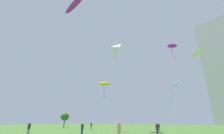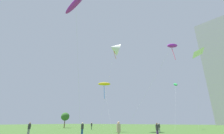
% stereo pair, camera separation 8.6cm
% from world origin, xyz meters
% --- Properties ---
extents(person_standing_0, '(0.40, 0.40, 1.80)m').
position_xyz_m(person_standing_0, '(-2.05, 7.34, 1.04)').
color(person_standing_0, '#1E478C').
rests_on(person_standing_0, ground).
extents(person_standing_1, '(0.37, 0.37, 1.67)m').
position_xyz_m(person_standing_1, '(4.79, 22.34, 0.96)').
color(person_standing_1, gray).
rests_on(person_standing_1, ground).
extents(person_standing_2, '(0.38, 0.38, 1.73)m').
position_xyz_m(person_standing_2, '(7.85, 11.00, 1.00)').
color(person_standing_2, '#593372').
rests_on(person_standing_2, ground).
extents(person_standing_3, '(0.40, 0.40, 1.81)m').
position_xyz_m(person_standing_3, '(-9.21, 3.50, 1.05)').
color(person_standing_3, gray).
rests_on(person_standing_3, ground).
extents(person_standing_4, '(0.40, 0.40, 1.79)m').
position_xyz_m(person_standing_4, '(-13.47, 23.02, 1.04)').
color(person_standing_4, '#3F593F').
rests_on(person_standing_4, ground).
extents(person_standing_5, '(0.42, 0.42, 1.88)m').
position_xyz_m(person_standing_5, '(6.21, 3.75, 1.08)').
color(person_standing_5, tan).
rests_on(person_standing_5, ground).
extents(kite_flying_0, '(12.03, 3.31, 14.87)m').
position_xyz_m(kite_flying_0, '(10.67, 14.92, 14.24)').
color(kite_flying_0, silver).
rests_on(kite_flying_0, ground).
extents(kite_flying_1, '(6.03, 5.60, 10.46)m').
position_xyz_m(kite_flying_1, '(-5.11, 16.92, 9.96)').
color(kite_flying_1, silver).
rests_on(kite_flying_1, ground).
extents(kite_flying_2, '(4.94, 4.33, 21.18)m').
position_xyz_m(kite_flying_2, '(-3.42, 18.73, 19.37)').
color(kite_flying_2, silver).
rests_on(kite_flying_2, ground).
extents(kite_flying_3, '(1.94, 12.29, 13.50)m').
position_xyz_m(kite_flying_3, '(6.38, 38.43, 12.73)').
color(kite_flying_3, silver).
rests_on(kite_flying_3, ground).
extents(kite_flying_4, '(4.27, 5.28, 16.61)m').
position_xyz_m(kite_flying_4, '(2.71, -0.31, 15.66)').
color(kite_flying_4, silver).
rests_on(kite_flying_4, ground).
extents(kite_flying_5, '(4.65, 6.91, 16.37)m').
position_xyz_m(kite_flying_5, '(14.16, 24.53, 15.82)').
color(kite_flying_5, silver).
rests_on(kite_flying_5, ground).
extents(park_tree_0, '(2.87, 2.87, 5.06)m').
position_xyz_m(park_tree_0, '(-29.50, 27.61, 3.68)').
color(park_tree_0, brown).
rests_on(park_tree_0, ground).
extents(distant_highrise_0, '(27.60, 22.10, 78.85)m').
position_xyz_m(distant_highrise_0, '(28.35, 125.40, 39.42)').
color(distant_highrise_0, '#A8A8AD').
rests_on(distant_highrise_0, ground).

